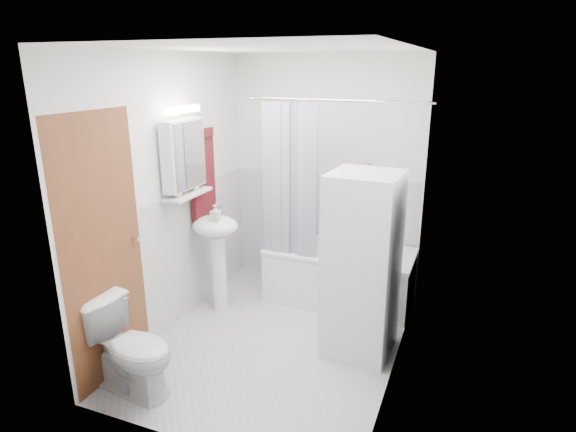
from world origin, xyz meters
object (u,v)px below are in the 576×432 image
at_px(sink, 217,241).
at_px(toilet, 131,348).
at_px(bathtub, 340,273).
at_px(washer_dryer, 361,265).

relative_size(sink, toilet, 1.49).
distance_m(bathtub, toilet, 2.17).
bearing_deg(toilet, washer_dryer, -42.94).
height_order(bathtub, washer_dryer, washer_dryer).
relative_size(bathtub, toilet, 2.05).
height_order(sink, washer_dryer, washer_dryer).
xyz_separation_m(bathtub, washer_dryer, (0.39, -0.79, 0.46)).
distance_m(bathtub, washer_dryer, 0.99).
distance_m(sink, washer_dryer, 1.44).
bearing_deg(washer_dryer, toilet, -137.58).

